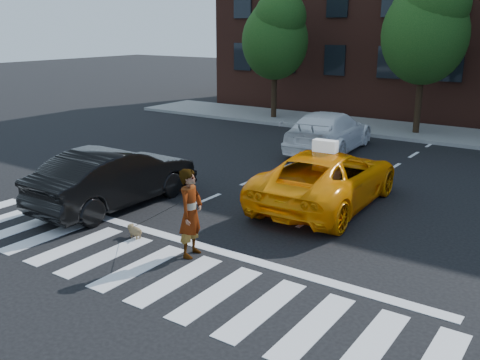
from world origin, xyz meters
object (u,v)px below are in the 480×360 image
object	(u,v)px
taxi	(327,178)
woman	(191,213)
black_sedan	(115,177)
tree_left	(276,33)
tree_mid	(426,24)
dog	(134,231)
white_suv	(329,132)

from	to	relation	value
taxi	woman	xyz separation A→B (m)	(-0.90, -4.78, 0.20)
taxi	woman	world-z (taller)	woman
black_sedan	tree_left	bearing A→B (deg)	-75.56
tree_left	black_sedan	size ratio (longest dim) A/B	1.32
tree_mid	dog	size ratio (longest dim) A/B	13.40
taxi	white_suv	size ratio (longest dim) A/B	1.02
tree_mid	woman	xyz separation A→B (m)	(-0.03, -15.90, -3.88)
tree_left	taxi	bearing A→B (deg)	-53.04
tree_left	black_sedan	xyz separation A→B (m)	(3.62, -14.50, -3.63)
black_sedan	dog	world-z (taller)	black_sedan
tree_left	dog	size ratio (longest dim) A/B	12.27
tree_left	black_sedan	bearing A→B (deg)	-75.96
tree_mid	black_sedan	bearing A→B (deg)	-104.97
tree_mid	white_suv	world-z (taller)	tree_mid
black_sedan	woman	bearing A→B (deg)	160.39
tree_left	woman	world-z (taller)	tree_left
dog	taxi	bearing A→B (deg)	71.71
tree_left	white_suv	size ratio (longest dim) A/B	1.19
taxi	white_suv	bearing A→B (deg)	-67.28
tree_left	taxi	world-z (taller)	tree_left
tree_mid	dog	xyz separation A→B (m)	(-1.78, -15.89, -4.68)
tree_mid	black_sedan	xyz separation A→B (m)	(-3.88, -14.50, -4.04)
taxi	tree_mid	bearing A→B (deg)	-87.81
tree_left	tree_mid	distance (m)	7.51
woman	tree_mid	bearing A→B (deg)	-10.83
tree_left	white_suv	world-z (taller)	tree_left
tree_mid	woman	distance (m)	16.36
tree_left	taxi	xyz separation A→B (m)	(8.37, -11.12, -3.67)
tree_mid	dog	world-z (taller)	tree_mid
tree_mid	white_suv	bearing A→B (deg)	-110.73
taxi	dog	distance (m)	5.49
taxi	tree_left	bearing A→B (deg)	-55.31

